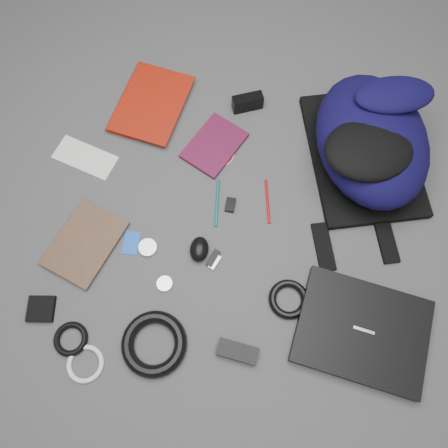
% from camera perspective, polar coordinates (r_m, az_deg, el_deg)
% --- Properties ---
extents(ground, '(4.00, 4.00, 0.00)m').
position_cam_1_polar(ground, '(1.34, -0.00, -0.29)').
color(ground, '#4F4F51').
rests_on(ground, ground).
extents(backpack, '(0.49, 0.60, 0.21)m').
position_cam_1_polar(backpack, '(1.42, 18.72, 10.38)').
color(backpack, black).
rests_on(backpack, ground).
extents(laptop, '(0.39, 0.32, 0.04)m').
position_cam_1_polar(laptop, '(1.31, 17.58, -13.17)').
color(laptop, black).
rests_on(laptop, ground).
extents(textbook_red, '(0.25, 0.32, 0.03)m').
position_cam_1_polar(textbook_red, '(1.59, -13.16, 16.02)').
color(textbook_red, '#931408').
rests_on(textbook_red, ground).
extents(comic_book, '(0.24, 0.28, 0.02)m').
position_cam_1_polar(comic_book, '(1.42, -20.46, -0.79)').
color(comic_book, '#B06B0C').
rests_on(comic_book, ground).
extents(envelope, '(0.22, 0.14, 0.00)m').
position_cam_1_polar(envelope, '(1.51, -17.69, 8.29)').
color(envelope, white).
rests_on(envelope, ground).
extents(dvd_case, '(0.21, 0.24, 0.02)m').
position_cam_1_polar(dvd_case, '(1.45, -1.28, 10.24)').
color(dvd_case, '#470D28').
rests_on(dvd_case, ground).
extents(compact_camera, '(0.11, 0.08, 0.06)m').
position_cam_1_polar(compact_camera, '(1.52, 3.09, 15.57)').
color(compact_camera, black).
rests_on(compact_camera, ground).
extents(sticker_disc, '(0.09, 0.09, 0.00)m').
position_cam_1_polar(sticker_disc, '(1.44, -0.37, 9.06)').
color(sticker_disc, silver).
rests_on(sticker_disc, ground).
extents(pen_teal, '(0.03, 0.16, 0.01)m').
position_cam_1_polar(pen_teal, '(1.37, -0.90, 2.81)').
color(pen_teal, '#0B6364').
rests_on(pen_teal, ground).
extents(pen_red, '(0.04, 0.15, 0.01)m').
position_cam_1_polar(pen_red, '(1.37, 5.72, 2.97)').
color(pen_red, '#B30D10').
rests_on(pen_red, ground).
extents(id_badge, '(0.05, 0.08, 0.00)m').
position_cam_1_polar(id_badge, '(1.35, -12.05, -2.43)').
color(id_badge, blue).
rests_on(id_badge, ground).
extents(usb_black, '(0.04, 0.06, 0.01)m').
position_cam_1_polar(usb_black, '(1.31, -1.44, -4.51)').
color(usb_black, black).
rests_on(usb_black, ground).
extents(usb_silver, '(0.03, 0.05, 0.01)m').
position_cam_1_polar(usb_silver, '(1.30, -1.22, -5.01)').
color(usb_silver, '#A5A5A7').
rests_on(usb_silver, ground).
extents(key_fob, '(0.03, 0.05, 0.01)m').
position_cam_1_polar(key_fob, '(1.36, 0.84, 2.51)').
color(key_fob, black).
rests_on(key_fob, ground).
extents(mouse, '(0.06, 0.08, 0.04)m').
position_cam_1_polar(mouse, '(1.30, -3.25, -3.30)').
color(mouse, black).
rests_on(mouse, ground).
extents(headphone_left, '(0.06, 0.06, 0.01)m').
position_cam_1_polar(headphone_left, '(1.33, -9.93, -3.06)').
color(headphone_left, silver).
rests_on(headphone_left, ground).
extents(headphone_right, '(0.06, 0.06, 0.01)m').
position_cam_1_polar(headphone_right, '(1.30, -7.76, -7.74)').
color(headphone_right, silver).
rests_on(headphone_right, ground).
extents(cable_coil, '(0.15, 0.15, 0.02)m').
position_cam_1_polar(cable_coil, '(1.29, 8.43, -9.69)').
color(cable_coil, black).
rests_on(cable_coil, ground).
extents(power_brick, '(0.12, 0.06, 0.03)m').
position_cam_1_polar(power_brick, '(1.25, 1.75, -16.30)').
color(power_brick, black).
rests_on(power_brick, ground).
extents(power_cord_coil, '(0.22, 0.22, 0.04)m').
position_cam_1_polar(power_cord_coil, '(1.26, -9.11, -15.18)').
color(power_cord_coil, black).
rests_on(power_cord_coil, ground).
extents(pouch, '(0.09, 0.09, 0.02)m').
position_cam_1_polar(pouch, '(1.37, -22.77, -10.19)').
color(pouch, black).
rests_on(pouch, ground).
extents(earbud_coil, '(0.12, 0.12, 0.02)m').
position_cam_1_polar(earbud_coil, '(1.33, -19.38, -13.98)').
color(earbud_coil, black).
rests_on(earbud_coil, ground).
extents(white_cable_coil, '(0.13, 0.13, 0.01)m').
position_cam_1_polar(white_cable_coil, '(1.31, -17.67, -17.01)').
color(white_cable_coil, white).
rests_on(white_cable_coil, ground).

